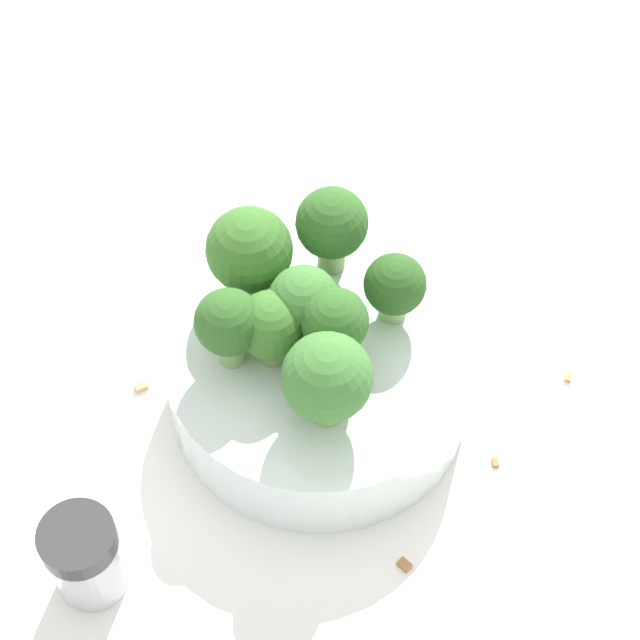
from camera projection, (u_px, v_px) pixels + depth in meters
The scene contains 16 objects.
ground_plane at pixel (320, 398), 0.63m from camera, with size 3.00×3.00×0.00m, color white.
bowl at pixel (320, 375), 0.61m from camera, with size 0.17×0.17×0.05m, color silver.
broccoli_floret_0 at pixel (304, 303), 0.57m from camera, with size 0.04×0.04×0.05m.
broccoli_floret_1 at pixel (335, 325), 0.56m from camera, with size 0.04×0.04×0.06m.
broccoli_floret_2 at pixel (332, 225), 0.60m from camera, with size 0.04×0.04×0.06m.
broccoli_floret_3 at pixel (249, 251), 0.59m from camera, with size 0.05×0.05×0.06m.
broccoli_floret_4 at pixel (272, 330), 0.57m from camera, with size 0.04×0.04×0.05m.
broccoli_floret_5 at pixel (229, 323), 0.56m from camera, with size 0.04×0.04×0.05m.
broccoli_floret_6 at pixel (327, 379), 0.54m from camera, with size 0.05×0.05×0.06m.
broccoli_floret_7 at pixel (395, 286), 0.59m from camera, with size 0.03×0.03×0.05m.
pepper_shaker at pixel (85, 557), 0.54m from camera, with size 0.04×0.04×0.06m.
almond_crumb_0 at pixel (405, 563), 0.57m from camera, with size 0.01×0.01×0.01m, color olive.
almond_crumb_1 at pixel (496, 462), 0.61m from camera, with size 0.01×0.00×0.01m, color olive.
almond_crumb_2 at pixel (567, 369), 0.64m from camera, with size 0.01×0.00×0.01m, color #AD7F4C.
almond_crumb_3 at pixel (425, 278), 0.68m from camera, with size 0.01×0.01×0.01m, color #AD7F4C.
almond_crumb_4 at pixel (141, 385), 0.63m from camera, with size 0.01×0.01×0.01m, color tan.
Camera 1 is at (0.33, -0.03, 0.54)m, focal length 60.00 mm.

